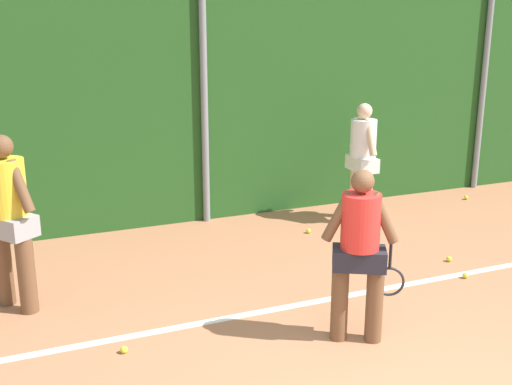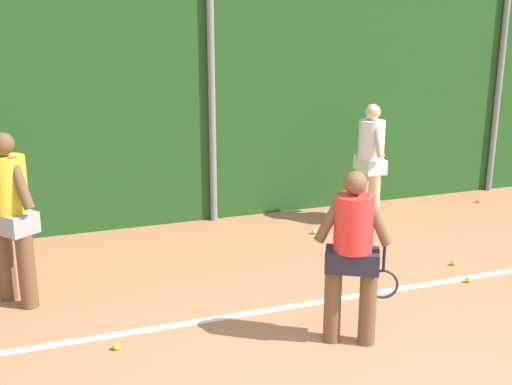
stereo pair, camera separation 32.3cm
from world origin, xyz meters
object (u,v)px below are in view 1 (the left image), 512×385
(player_backcourt_far, at_px, (362,156))
(tennis_ball_0, at_px, (449,259))
(tennis_ball_6, at_px, (309,231))
(player_midcourt, at_px, (9,214))
(tennis_ball_7, at_px, (465,276))
(tennis_ball_8, at_px, (466,198))
(player_foreground_near, at_px, (360,248))
(tennis_ball_1, at_px, (124,350))

(player_backcourt_far, bearing_deg, tennis_ball_0, -171.20)
(tennis_ball_6, bearing_deg, player_backcourt_far, 13.37)
(player_midcourt, relative_size, tennis_ball_7, 27.31)
(tennis_ball_7, height_order, tennis_ball_8, same)
(player_foreground_near, bearing_deg, tennis_ball_1, -167.09)
(player_foreground_near, height_order, player_backcourt_far, player_backcourt_far)
(player_backcourt_far, distance_m, tennis_ball_7, 2.48)
(tennis_ball_7, relative_size, tennis_ball_8, 1.00)
(player_midcourt, relative_size, tennis_ball_6, 27.31)
(player_foreground_near, relative_size, tennis_ball_0, 24.51)
(player_backcourt_far, relative_size, tennis_ball_7, 26.02)
(player_midcourt, xyz_separation_m, tennis_ball_7, (4.76, -1.15, -0.98))
(tennis_ball_7, bearing_deg, tennis_ball_6, 114.68)
(tennis_ball_0, bearing_deg, tennis_ball_1, -170.90)
(player_foreground_near, bearing_deg, player_backcourt_far, 86.55)
(player_midcourt, height_order, tennis_ball_8, player_midcourt)
(tennis_ball_0, relative_size, tennis_ball_8, 1.00)
(player_foreground_near, height_order, tennis_ball_8, player_foreground_near)
(player_midcourt, distance_m, tennis_ball_7, 4.99)
(tennis_ball_1, bearing_deg, player_foreground_near, -15.62)
(player_foreground_near, distance_m, player_midcourt, 3.44)
(player_foreground_near, bearing_deg, tennis_ball_8, 67.59)
(player_foreground_near, height_order, tennis_ball_0, player_foreground_near)
(tennis_ball_0, xyz_separation_m, tennis_ball_7, (-0.16, -0.48, 0.00))
(player_foreground_near, bearing_deg, tennis_ball_6, 99.99)
(tennis_ball_1, bearing_deg, tennis_ball_7, 2.52)
(player_backcourt_far, height_order, tennis_ball_6, player_backcourt_far)
(player_foreground_near, bearing_deg, player_midcourt, 175.01)
(tennis_ball_0, height_order, tennis_ball_7, same)
(tennis_ball_1, distance_m, tennis_ball_6, 3.73)
(player_midcourt, bearing_deg, tennis_ball_1, -4.67)
(player_midcourt, distance_m, tennis_ball_0, 5.06)
(player_midcourt, height_order, tennis_ball_0, player_midcourt)
(tennis_ball_6, distance_m, tennis_ball_8, 3.17)
(player_midcourt, height_order, tennis_ball_7, player_midcourt)
(player_foreground_near, xyz_separation_m, tennis_ball_7, (1.89, 0.74, -0.87))
(player_foreground_near, relative_size, tennis_ball_6, 24.51)
(player_midcourt, distance_m, player_backcourt_far, 4.90)
(tennis_ball_1, bearing_deg, player_midcourt, 121.86)
(tennis_ball_6, bearing_deg, tennis_ball_7, -65.32)
(player_foreground_near, xyz_separation_m, tennis_ball_6, (0.94, 2.81, -0.87))
(player_foreground_near, relative_size, player_midcourt, 0.90)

